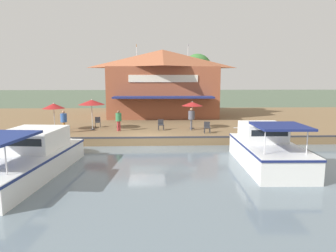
% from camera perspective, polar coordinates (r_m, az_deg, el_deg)
% --- Properties ---
extents(ground_plane, '(220.00, 220.00, 0.00)m').
position_cam_1_polar(ground_plane, '(20.65, -4.09, -4.02)').
color(ground_plane, '#4C5B47').
extents(quay_deck, '(22.00, 56.00, 0.60)m').
position_cam_1_polar(quay_deck, '(31.42, -3.45, 1.01)').
color(quay_deck, brown).
rests_on(quay_deck, ground).
extents(quay_edge_fender, '(0.20, 50.40, 0.10)m').
position_cam_1_polar(quay_edge_fender, '(20.61, -4.10, -2.20)').
color(quay_edge_fender, '#2D2D33').
rests_on(quay_edge_fender, quay_deck).
extents(waterfront_restaurant, '(10.20, 11.86, 7.80)m').
position_cam_1_polar(waterfront_restaurant, '(33.66, -1.06, 8.35)').
color(waterfront_restaurant, brown).
rests_on(waterfront_restaurant, quay_deck).
extents(patio_umbrella_far_corner, '(1.71, 1.71, 2.23)m').
position_cam_1_polar(patio_umbrella_far_corner, '(24.40, 4.63, 4.19)').
color(patio_umbrella_far_corner, '#B7B7B7').
rests_on(patio_umbrella_far_corner, quay_deck).
extents(patio_umbrella_mid_patio_right, '(2.08, 2.08, 2.44)m').
position_cam_1_polar(patio_umbrella_mid_patio_right, '(24.60, -14.35, 4.40)').
color(patio_umbrella_mid_patio_right, '#B7B7B7').
rests_on(patio_umbrella_mid_patio_right, quay_deck).
extents(patio_umbrella_mid_patio_left, '(1.71, 1.71, 2.18)m').
position_cam_1_polar(patio_umbrella_mid_patio_left, '(25.10, -20.96, 3.57)').
color(patio_umbrella_mid_patio_left, '#B7B7B7').
rests_on(patio_umbrella_mid_patio_left, quay_deck).
extents(cafe_chair_facing_river, '(0.48, 0.48, 0.85)m').
position_cam_1_polar(cafe_chair_facing_river, '(23.78, -1.36, 0.36)').
color(cafe_chair_facing_river, '#2D2D33').
rests_on(cafe_chair_facing_river, quay_deck).
extents(cafe_chair_back_row_seat, '(0.52, 0.52, 0.85)m').
position_cam_1_polar(cafe_chair_back_row_seat, '(25.94, -13.24, 0.84)').
color(cafe_chair_back_row_seat, '#2D2D33').
rests_on(cafe_chair_back_row_seat, quay_deck).
extents(cafe_chair_far_corner_seat, '(0.46, 0.46, 0.85)m').
position_cam_1_polar(cafe_chair_far_corner_seat, '(22.66, 7.45, -0.14)').
color(cafe_chair_far_corner_seat, '#2D2D33').
rests_on(cafe_chair_far_corner_seat, quay_deck).
extents(person_mid_patio, '(0.50, 0.50, 1.77)m').
position_cam_1_polar(person_mid_patio, '(23.79, 4.48, 1.90)').
color(person_mid_patio, '#4C4C56').
rests_on(person_mid_patio, quay_deck).
extents(person_at_quay_edge, '(0.46, 0.46, 1.61)m').
position_cam_1_polar(person_at_quay_edge, '(23.64, -9.40, 1.48)').
color(person_at_quay_edge, '#B23338').
rests_on(person_at_quay_edge, quay_deck).
extents(person_near_entrance, '(0.47, 0.47, 1.67)m').
position_cam_1_polar(person_near_entrance, '(23.87, -19.25, 1.28)').
color(person_near_entrance, orange).
rests_on(person_near_entrance, quay_deck).
extents(motorboat_outer_channel, '(7.41, 2.94, 2.42)m').
position_cam_1_polar(motorboat_outer_channel, '(17.26, 17.74, -3.99)').
color(motorboat_outer_channel, white).
rests_on(motorboat_outer_channel, river_water).
extents(motorboat_mid_row, '(9.66, 4.14, 2.30)m').
position_cam_1_polar(motorboat_mid_row, '(16.43, -24.72, -5.26)').
color(motorboat_mid_row, white).
rests_on(motorboat_mid_row, river_water).
extents(mooring_post, '(0.22, 0.22, 0.78)m').
position_cam_1_polar(mooring_post, '(22.75, -26.24, -1.15)').
color(mooring_post, '#473323').
rests_on(mooring_post, quay_deck).
extents(tree_behind_restaurant, '(3.60, 3.42, 6.97)m').
position_cam_1_polar(tree_behind_restaurant, '(36.04, 5.42, 10.67)').
color(tree_behind_restaurant, brown).
rests_on(tree_behind_restaurant, quay_deck).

